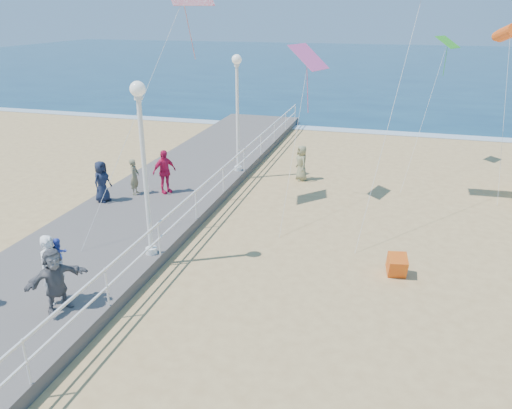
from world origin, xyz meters
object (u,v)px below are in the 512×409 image
(lamp_post_mid, at_px, (143,153))
(toddler_held, at_px, (59,255))
(spectator_3, at_px, (164,172))
(box_kite, at_px, (397,267))
(spectator_6, at_px, (135,177))
(spectator_4, at_px, (102,181))
(spectator_5, at_px, (55,280))
(lamp_post_far, at_px, (237,102))
(beach_walker_c, at_px, (302,163))
(woman_holding_toddler, at_px, (53,269))

(lamp_post_mid, relative_size, toddler_held, 5.83)
(spectator_3, distance_m, box_kite, 10.26)
(spectator_3, height_order, spectator_6, spectator_3)
(spectator_4, relative_size, spectator_5, 0.98)
(lamp_post_far, distance_m, spectator_4, 7.06)
(spectator_3, relative_size, spectator_5, 1.08)
(lamp_post_mid, xyz_separation_m, lamp_post_far, (0.00, 9.00, 0.00))
(lamp_post_mid, distance_m, spectator_5, 4.30)
(lamp_post_far, bearing_deg, spectator_6, -126.28)
(lamp_post_far, relative_size, beach_walker_c, 3.18)
(spectator_4, distance_m, spectator_6, 1.38)
(toddler_held, height_order, beach_walker_c, toddler_held)
(lamp_post_mid, height_order, box_kite, lamp_post_mid)
(toddler_held, bearing_deg, spectator_5, -148.62)
(lamp_post_mid, xyz_separation_m, beach_walker_c, (2.94, 9.58, -2.82))
(lamp_post_mid, relative_size, box_kite, 8.87)
(spectator_6, bearing_deg, toddler_held, -173.41)
(spectator_6, bearing_deg, spectator_4, 134.02)
(spectator_5, xyz_separation_m, spectator_6, (-2.27, 8.22, -0.10))
(toddler_held, bearing_deg, spectator_3, 23.03)
(spectator_3, xyz_separation_m, spectator_6, (-1.11, -0.49, -0.17))
(spectator_5, bearing_deg, spectator_3, 41.88)
(toddler_held, xyz_separation_m, spectator_5, (0.12, -0.44, -0.46))
(lamp_post_mid, distance_m, toddler_held, 3.72)
(woman_holding_toddler, distance_m, box_kite, 9.75)
(toddler_held, xyz_separation_m, box_kite, (8.41, 4.39, -1.41))
(spectator_3, height_order, spectator_5, spectator_3)
(spectator_6, relative_size, beach_walker_c, 0.89)
(spectator_3, xyz_separation_m, spectator_4, (-1.95, -1.58, -0.09))
(toddler_held, height_order, spectator_6, toddler_held)
(lamp_post_far, xyz_separation_m, spectator_3, (-2.00, -3.75, -2.35))
(woman_holding_toddler, relative_size, toddler_held, 2.07)
(woman_holding_toddler, distance_m, toddler_held, 0.42)
(spectator_5, bearing_deg, beach_walker_c, 18.16)
(toddler_held, bearing_deg, beach_walker_c, -1.31)
(lamp_post_far, relative_size, spectator_3, 2.91)
(woman_holding_toddler, bearing_deg, box_kite, -46.15)
(spectator_5, bearing_deg, spectator_4, 57.85)
(spectator_6, bearing_deg, box_kite, -116.61)
(toddler_held, height_order, spectator_3, spectator_3)
(lamp_post_far, height_order, woman_holding_toddler, lamp_post_far)
(toddler_held, height_order, box_kite, toddler_held)
(spectator_6, bearing_deg, lamp_post_mid, -155.69)
(beach_walker_c, bearing_deg, lamp_post_far, -108.91)
(spectator_5, distance_m, box_kite, 9.64)
(woman_holding_toddler, height_order, spectator_6, woman_holding_toddler)
(lamp_post_far, xyz_separation_m, beach_walker_c, (2.94, 0.58, -2.82))
(spectator_3, distance_m, spectator_5, 8.78)
(spectator_4, bearing_deg, lamp_post_mid, -121.60)
(lamp_post_mid, distance_m, box_kite, 8.29)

